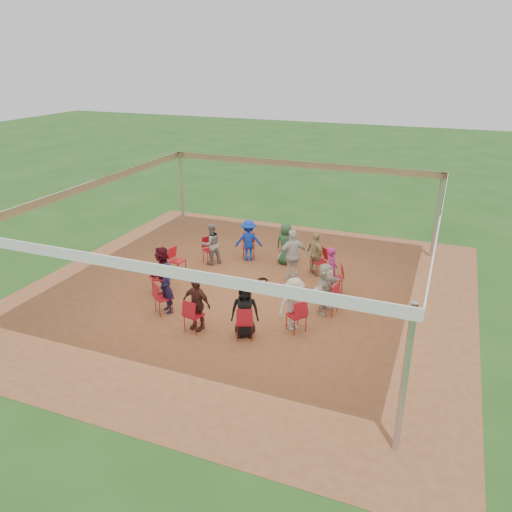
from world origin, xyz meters
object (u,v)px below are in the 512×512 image
at_px(chair_0, 329,298).
at_px(person_seated_2, 316,254).
at_px(person_seated_10, 294,304).
at_px(chair_2, 318,261).
at_px(person_seated_6, 163,270).
at_px(chair_5, 210,250).
at_px(chair_8, 163,298).
at_px(chair_4, 249,247).
at_px(chair_11, 296,315).
at_px(laptop, 320,289).
at_px(person_seated_9, 245,310).
at_px(chair_6, 178,261).
at_px(chair_10, 245,322).
at_px(person_seated_4, 249,240).
at_px(standing_person, 293,256).
at_px(chair_3, 287,250).
at_px(cable_coil, 263,280).
at_px(person_seated_5, 211,244).
at_px(chair_1, 335,278).
at_px(chair_9, 194,315).
at_px(person_seated_1, 332,270).
at_px(chair_7, 159,278).
at_px(person_seated_0, 326,288).
at_px(person_seated_8, 196,304).
at_px(person_seated_7, 167,288).
at_px(person_seated_3, 286,244).

xyz_separation_m(chair_0, person_seated_2, (-1.03, 2.36, 0.28)).
relative_size(chair_0, person_seated_10, 0.62).
xyz_separation_m(chair_2, person_seated_6, (-3.99, -2.97, 0.28)).
xyz_separation_m(chair_5, person_seated_10, (4.02, -3.21, 0.28)).
relative_size(chair_8, person_seated_2, 0.62).
distance_m(chair_4, chair_11, 5.09).
bearing_deg(laptop, chair_8, 121.83).
distance_m(person_seated_6, person_seated_9, 3.56).
height_order(chair_6, chair_10, same).
distance_m(chair_2, person_seated_4, 2.59).
xyz_separation_m(person_seated_10, standing_person, (-0.94, 2.83, 0.13)).
bearing_deg(chair_3, chair_4, 15.00).
xyz_separation_m(chair_2, person_seated_4, (-2.56, 0.28, 0.28)).
height_order(chair_0, chair_10, same).
height_order(chair_3, standing_person, standing_person).
height_order(chair_4, chair_11, same).
height_order(chair_6, cable_coil, chair_6).
height_order(person_seated_6, laptop, person_seated_6).
distance_m(person_seated_4, person_seated_5, 1.30).
xyz_separation_m(chair_1, chair_9, (-2.85, -3.56, 0.00)).
height_order(chair_8, standing_person, standing_person).
bearing_deg(person_seated_1, chair_10, 136.34).
xyz_separation_m(chair_10, laptop, (1.37, 2.10, 0.23)).
distance_m(chair_2, person_seated_2, 0.30).
distance_m(chair_5, chair_11, 5.27).
height_order(person_seated_1, cable_coil, person_seated_1).
xyz_separation_m(chair_0, chair_7, (-5.06, -0.56, 0.00)).
height_order(chair_7, person_seated_9, person_seated_9).
xyz_separation_m(chair_7, person_seated_6, (0.11, 0.04, 0.28)).
xyz_separation_m(person_seated_0, cable_coil, (-2.32, 1.27, -0.70)).
bearing_deg(chair_9, chair_11, 30.00).
bearing_deg(chair_8, chair_9, 15.00).
bearing_deg(person_seated_4, chair_3, 169.97).
bearing_deg(person_seated_1, chair_1, -90.00).
xyz_separation_m(person_seated_9, laptop, (1.41, 1.99, -0.04)).
xyz_separation_m(person_seated_8, laptop, (2.71, 2.13, -0.04)).
xyz_separation_m(person_seated_4, person_seated_7, (-0.65, -4.31, 0.00)).
distance_m(person_seated_3, person_seated_5, 2.51).
bearing_deg(chair_6, chair_7, 15.00).
bearing_deg(chair_8, person_seated_2, 90.00).
xyz_separation_m(chair_1, person_seated_9, (-1.54, -3.30, 0.28)).
height_order(person_seated_0, person_seated_6, same).
bearing_deg(chair_1, chair_0, 165.00).
bearing_deg(chair_2, chair_9, 105.00).
xyz_separation_m(chair_1, laptop, (-0.12, -1.31, 0.23)).
height_order(person_seated_0, person_seated_8, same).
distance_m(chair_1, person_seated_10, 2.59).
distance_m(person_seated_0, person_seated_5, 4.86).
distance_m(chair_4, person_seated_3, 1.37).
distance_m(person_seated_2, laptop, 2.44).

